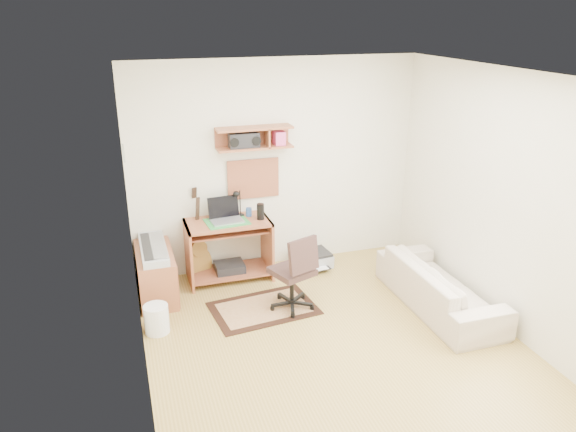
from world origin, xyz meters
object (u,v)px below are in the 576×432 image
object	(u,v)px
cabinet	(156,274)
sofa	(440,279)
desk	(229,250)
task_chair	(292,271)
printer	(311,260)

from	to	relation	value
cabinet	sofa	bearing A→B (deg)	-22.12
desk	sofa	distance (m)	2.49
desk	sofa	size ratio (longest dim) A/B	0.57
task_chair	sofa	xyz separation A→B (m)	(1.56, -0.47, -0.11)
task_chair	desk	bearing A→B (deg)	98.45
desk	printer	distance (m)	1.11
sofa	cabinet	bearing A→B (deg)	67.88
task_chair	printer	distance (m)	1.15
desk	task_chair	bearing A→B (deg)	-60.90
cabinet	printer	distance (m)	1.99
task_chair	sofa	world-z (taller)	task_chair
desk	printer	bearing A→B (deg)	1.13
task_chair	printer	world-z (taller)	task_chair
task_chair	printer	bearing A→B (deg)	37.98
cabinet	printer	world-z (taller)	cabinet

